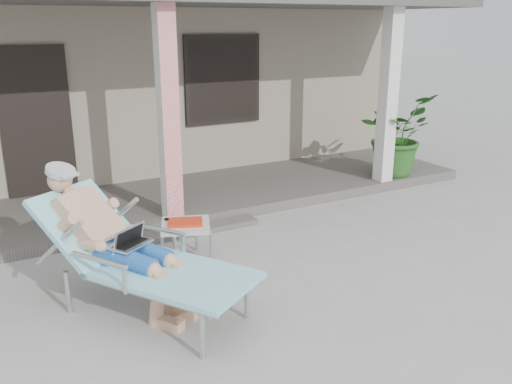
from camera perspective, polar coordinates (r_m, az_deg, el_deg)
ground at (r=5.32m, az=-0.39°, el=-11.07°), size 60.00×60.00×0.00m
house at (r=10.88m, az=-17.26°, el=12.06°), size 10.40×5.40×3.30m
porch_deck at (r=7.85m, az=-10.85°, el=-1.19°), size 10.00×2.00×0.15m
porch_overhang at (r=7.41m, az=-11.96°, el=19.00°), size 10.00×2.30×2.85m
porch_step at (r=6.84m, az=-7.79°, el=-4.19°), size 2.00×0.30×0.07m
lounger at (r=4.95m, az=-13.71°, el=-2.98°), size 1.77×2.16×1.39m
side_table at (r=5.99m, az=-7.42°, el=-3.69°), size 0.68×0.68×0.47m
potted_palm at (r=9.11m, az=14.50°, el=5.88°), size 1.44×1.34×1.30m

